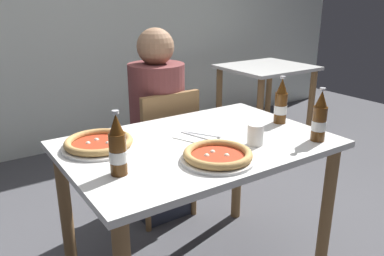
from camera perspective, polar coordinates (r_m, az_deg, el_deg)
The scene contains 12 objects.
back_wall_tiled at distance 3.68m, azimuth -19.84°, elevation 16.62°, with size 7.00×0.10×2.60m, color silver.
dining_table_main at distance 1.81m, azimuth 0.88°, elevation -5.35°, with size 1.20×0.80×0.75m.
chair_behind_table at distance 2.42m, azimuth -4.39°, elevation -2.90°, with size 0.40×0.40×0.85m.
diner_seated at distance 2.43m, azimuth -5.05°, elevation -0.30°, with size 0.34×0.34×1.21m.
dining_table_background at distance 3.82m, azimuth 10.84°, elevation 6.67°, with size 0.80×0.70×0.75m.
pizza_margherita_near at distance 1.73m, azimuth -13.58°, elevation -2.21°, with size 0.32×0.32×0.04m.
pizza_marinara_far at distance 1.56m, azimuth 3.82°, elevation -4.09°, with size 0.30×0.30×0.04m.
beer_bottle_left at distance 1.84m, azimuth 18.30°, elevation 1.30°, with size 0.07×0.07×0.25m.
beer_bottle_center at distance 2.05m, azimuth 12.98°, elevation 3.54°, with size 0.07×0.07×0.25m.
beer_bottle_right at distance 1.44m, azimuth -10.92°, elevation -2.94°, with size 0.07×0.07×0.25m.
napkin_with_cutlery at distance 1.83m, azimuth 0.99°, elevation -1.11°, with size 0.24×0.24×0.01m.
paper_cup at distance 1.73m, azimuth 9.34°, elevation -0.96°, with size 0.07×0.07×0.10m, color white.
Camera 1 is at (-0.94, -1.36, 1.38)m, focal length 36.14 mm.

